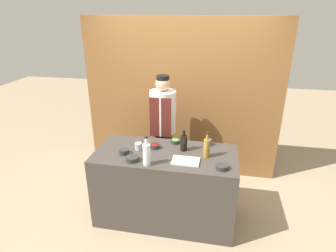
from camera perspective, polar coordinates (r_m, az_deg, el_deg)
name	(u,v)px	position (r m, az deg, el deg)	size (l,w,h in m)	color
ground_plane	(166,215)	(3.83, -0.47, -17.59)	(14.00, 14.00, 0.00)	tan
cabinet_wall	(181,99)	(4.34, 2.73, 5.54)	(2.97, 0.18, 2.40)	brown
counter	(166,185)	(3.55, -0.49, -11.98)	(1.68, 0.78, 0.91)	#3D3833
sauce_bowl_yellow	(222,167)	(3.05, 10.91, -8.10)	(0.13, 0.13, 0.05)	#2D2D2D
sauce_bowl_green	(175,141)	(3.54, 1.47, -3.10)	(0.11, 0.11, 0.05)	#2D2D2D
sauce_bowl_purple	(124,151)	(3.32, -8.92, -5.10)	(0.12, 0.12, 0.06)	#2D2D2D
sauce_bowl_brown	(132,158)	(3.17, -7.27, -6.56)	(0.14, 0.14, 0.05)	#2D2D2D
sauce_bowl_red	(155,146)	(3.42, -2.75, -4.05)	(0.12, 0.12, 0.05)	#2D2D2D
cutting_board	(186,161)	(3.13, 3.61, -7.12)	(0.30, 0.19, 0.02)	white
bottle_clear	(147,154)	(3.03, -4.37, -5.65)	(0.08, 0.08, 0.34)	silver
bottle_soy	(184,142)	(3.34, 3.22, -3.34)	(0.08, 0.08, 0.26)	black
bottle_vinegar	(207,147)	(3.21, 7.87, -4.34)	(0.07, 0.07, 0.30)	olive
cup_blue	(208,142)	(3.52, 8.22, -3.27)	(0.07, 0.07, 0.08)	#386093
cup_steel	(138,146)	(3.39, -6.03, -4.12)	(0.08, 0.08, 0.09)	#B7B7BC
chef_center	(163,129)	(3.99, -1.01, -0.57)	(0.37, 0.37, 1.67)	#28282D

